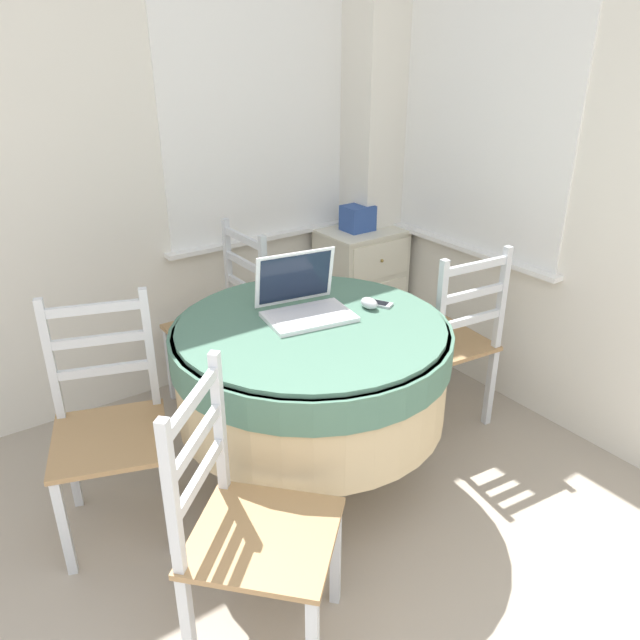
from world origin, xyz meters
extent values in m
cube|color=white|center=(1.46, 3.07, 1.49)|extent=(1.10, 0.01, 1.42)
cube|color=white|center=(1.46, 3.04, 0.77)|extent=(1.18, 0.07, 0.02)
cube|color=white|center=(2.29, 2.25, 1.49)|extent=(0.01, 1.10, 1.42)
cube|color=white|center=(2.26, 2.25, 0.77)|extent=(0.07, 1.18, 0.02)
cube|color=white|center=(2.15, 2.94, 1.27)|extent=(0.28, 0.28, 2.55)
cylinder|color=#4C3D2D|center=(1.02, 1.93, 0.01)|extent=(0.36, 0.36, 0.03)
cylinder|color=#4C3D2D|center=(1.02, 1.93, 0.39)|extent=(0.11, 0.11, 0.72)
cylinder|color=#CCB284|center=(1.02, 1.93, 0.56)|extent=(1.11, 1.11, 0.40)
cylinder|color=#4C7560|center=(1.02, 1.93, 0.69)|extent=(1.14, 1.14, 0.13)
cylinder|color=#4C7560|center=(1.02, 1.93, 0.76)|extent=(1.08, 1.08, 0.02)
cube|color=white|center=(1.04, 1.97, 0.78)|extent=(0.38, 0.29, 0.02)
cube|color=silver|center=(1.04, 1.99, 0.79)|extent=(0.33, 0.19, 0.00)
cube|color=white|center=(1.06, 2.11, 0.90)|extent=(0.35, 0.11, 0.23)
cube|color=#192338|center=(1.06, 2.10, 0.91)|extent=(0.32, 0.09, 0.20)
ellipsoid|color=silver|center=(1.31, 1.91, 0.79)|extent=(0.06, 0.09, 0.05)
cube|color=#B2B7BC|center=(1.36, 1.92, 0.78)|extent=(0.11, 0.13, 0.01)
cube|color=black|center=(1.36, 1.92, 0.78)|extent=(0.08, 0.10, 0.00)
cube|color=#A87F51|center=(0.98, 2.75, 0.43)|extent=(0.44, 0.43, 0.02)
cube|color=silver|center=(0.78, 2.93, 0.21)|extent=(0.03, 0.03, 0.42)
cube|color=silver|center=(0.79, 2.56, 0.21)|extent=(0.03, 0.03, 0.42)
cube|color=silver|center=(1.17, 2.94, 0.21)|extent=(0.03, 0.03, 0.42)
cube|color=silver|center=(1.17, 2.57, 0.21)|extent=(0.03, 0.03, 0.42)
cube|color=silver|center=(1.17, 2.94, 0.70)|extent=(0.03, 0.03, 0.51)
cube|color=silver|center=(1.17, 2.57, 0.70)|extent=(0.03, 0.03, 0.51)
cube|color=silver|center=(1.17, 2.75, 0.89)|extent=(0.03, 0.37, 0.04)
cube|color=silver|center=(1.17, 2.75, 0.76)|extent=(0.03, 0.37, 0.04)
cube|color=silver|center=(1.17, 2.75, 0.63)|extent=(0.03, 0.37, 0.04)
cube|color=#A87F51|center=(1.84, 1.99, 0.43)|extent=(0.46, 0.47, 0.02)
cube|color=silver|center=(2.04, 2.16, 0.21)|extent=(0.04, 0.04, 0.42)
cube|color=silver|center=(1.67, 2.19, 0.21)|extent=(0.04, 0.04, 0.42)
cube|color=silver|center=(2.00, 1.78, 0.21)|extent=(0.04, 0.04, 0.42)
cube|color=silver|center=(1.64, 1.81, 0.21)|extent=(0.04, 0.04, 0.42)
cube|color=silver|center=(2.00, 1.78, 0.70)|extent=(0.04, 0.04, 0.51)
cube|color=silver|center=(1.64, 1.81, 0.70)|extent=(0.04, 0.04, 0.51)
cube|color=silver|center=(1.82, 1.79, 0.89)|extent=(0.37, 0.06, 0.04)
cube|color=silver|center=(1.82, 1.79, 0.76)|extent=(0.37, 0.06, 0.04)
cube|color=silver|center=(1.82, 1.79, 0.63)|extent=(0.37, 0.06, 0.04)
cube|color=#A87F51|center=(0.44, 1.35, 0.43)|extent=(0.60, 0.61, 0.02)
cube|color=silver|center=(0.71, 1.33, 0.21)|extent=(0.05, 0.05, 0.42)
cube|color=silver|center=(0.18, 1.36, 0.21)|extent=(0.05, 0.05, 0.42)
cube|color=silver|center=(0.45, 1.61, 0.21)|extent=(0.05, 0.05, 0.42)
cube|color=silver|center=(0.18, 1.36, 0.70)|extent=(0.05, 0.05, 0.51)
cube|color=silver|center=(0.45, 1.61, 0.70)|extent=(0.05, 0.05, 0.51)
cube|color=silver|center=(0.31, 1.49, 0.89)|extent=(0.28, 0.27, 0.04)
cube|color=silver|center=(0.31, 1.49, 0.76)|extent=(0.28, 0.27, 0.04)
cube|color=silver|center=(0.31, 1.49, 0.63)|extent=(0.28, 0.27, 0.04)
cube|color=#A87F51|center=(0.22, 2.12, 0.43)|extent=(0.54, 0.55, 0.02)
cube|color=silver|center=(-0.02, 2.00, 0.21)|extent=(0.04, 0.04, 0.42)
cube|color=silver|center=(0.33, 1.88, 0.21)|extent=(0.04, 0.04, 0.42)
cube|color=silver|center=(0.11, 2.36, 0.21)|extent=(0.04, 0.04, 0.42)
cube|color=silver|center=(0.46, 2.24, 0.21)|extent=(0.04, 0.04, 0.42)
cube|color=silver|center=(0.11, 2.36, 0.70)|extent=(0.04, 0.04, 0.51)
cube|color=silver|center=(0.46, 2.24, 0.70)|extent=(0.04, 0.04, 0.51)
cube|color=silver|center=(0.28, 2.30, 0.89)|extent=(0.36, 0.14, 0.04)
cube|color=silver|center=(0.28, 2.30, 0.76)|extent=(0.36, 0.14, 0.04)
cube|color=silver|center=(0.28, 2.30, 0.63)|extent=(0.36, 0.14, 0.04)
cube|color=silver|center=(2.02, 2.85, 0.38)|extent=(0.47, 0.37, 0.75)
cube|color=silver|center=(2.02, 2.85, 0.76)|extent=(0.49, 0.39, 0.02)
cube|color=white|center=(2.02, 2.67, 0.63)|extent=(0.41, 0.01, 0.21)
sphere|color=olive|center=(2.02, 2.66, 0.63)|extent=(0.02, 0.02, 0.02)
cube|color=white|center=(2.02, 2.67, 0.38)|extent=(0.41, 0.01, 0.21)
sphere|color=olive|center=(2.02, 2.66, 0.38)|extent=(0.02, 0.02, 0.02)
cube|color=white|center=(2.02, 2.67, 0.13)|extent=(0.41, 0.01, 0.21)
sphere|color=olive|center=(2.02, 2.66, 0.13)|extent=(0.02, 0.02, 0.02)
cube|color=#2D4C93|center=(1.98, 2.85, 0.84)|extent=(0.17, 0.15, 0.15)
camera|label=1|loc=(-0.25, 0.06, 1.83)|focal=35.00mm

